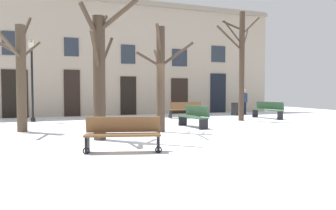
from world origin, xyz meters
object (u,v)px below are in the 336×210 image
tree_foreground (241,63)px  tree_center (100,71)px  bench_near_lamp (194,116)px  person_by_shop_door (244,101)px  tree_left_of_center (161,76)px  bench_back_to_back_right (185,110)px  litter_bin (235,109)px  bench_back_to_back_left (123,134)px  tree_near_facade (20,74)px  streetlamp (32,72)px  bench_far_corner (268,110)px

tree_foreground → tree_center: (-7.46, -3.80, -0.81)m
bench_near_lamp → tree_center: bearing=-73.5°
tree_foreground → tree_center: size_ratio=1.29×
person_by_shop_door → tree_foreground: bearing=27.9°
tree_left_of_center → bench_back_to_back_right: size_ratio=2.22×
litter_bin → person_by_shop_door: bearing=26.5°
person_by_shop_door → bench_back_to_back_right: bearing=-11.7°
tree_left_of_center → bench_near_lamp: bearing=26.7°
tree_foreground → bench_near_lamp: 4.60m
tree_center → bench_back_to_back_left: 2.69m
litter_bin → person_by_shop_door: (1.03, 0.51, 0.49)m
bench_near_lamp → bench_back_to_back_right: bearing=152.7°
tree_near_facade → tree_center: bearing=-48.1°
tree_foreground → person_by_shop_door: (2.50, 3.45, -2.05)m
tree_foreground → bench_near_lamp: (-3.42, -1.82, -2.49)m
tree_center → streetlamp: (-2.47, 6.67, 0.31)m
tree_foreground → bench_near_lamp: size_ratio=3.13×
tree_center → tree_near_facade: bearing=131.9°
tree_left_of_center → bench_near_lamp: size_ratio=2.32×
tree_left_of_center → tree_near_facade: (-4.87, 1.73, 0.07)m
tree_center → litter_bin: 11.33m
bench_back_to_back_left → tree_foreground: bearing=53.4°
bench_near_lamp → bench_far_corner: bearing=103.6°
tree_foreground → streetlamp: 10.36m
tree_center → litter_bin: tree_center is taller
person_by_shop_door → bench_near_lamp: bearing=15.6°
tree_near_facade → bench_back_to_back_right: 8.70m
tree_near_facade → bench_far_corner: (12.10, 1.49, -1.66)m
streetlamp → bench_near_lamp: bearing=-35.7°
bench_back_to_back_left → bench_near_lamp: bearing=61.3°
tree_near_facade → bench_far_corner: 12.30m
tree_center → person_by_shop_door: 12.39m
tree_left_of_center → tree_center: size_ratio=0.96×
person_by_shop_door → streetlamp: bearing=-23.4°
tree_left_of_center → bench_far_corner: 8.07m
bench_near_lamp → person_by_shop_door: size_ratio=1.08×
streetlamp → bench_near_lamp: 8.27m
tree_foreground → tree_left_of_center: 5.87m
litter_bin → bench_back_to_back_right: bench_back_to_back_right is taller
bench_far_corner → litter_bin: bearing=-176.6°
tree_near_facade → tree_center: (2.55, -2.84, -0.01)m
streetlamp → bench_far_corner: (12.02, -2.34, -1.96)m
tree_left_of_center → tree_center: tree_center is taller
tree_near_facade → litter_bin: size_ratio=5.55×
tree_foreground → tree_center: 8.41m
tree_left_of_center → bench_back_to_back_right: tree_left_of_center is taller
tree_left_of_center → bench_back_to_back_left: bearing=-122.3°
tree_near_facade → bench_near_lamp: (6.59, -0.86, -1.69)m
bench_back_to_back_right → bench_near_lamp: bench_back_to_back_right is taller
bench_far_corner → person_by_shop_door: (0.42, 2.92, 0.40)m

